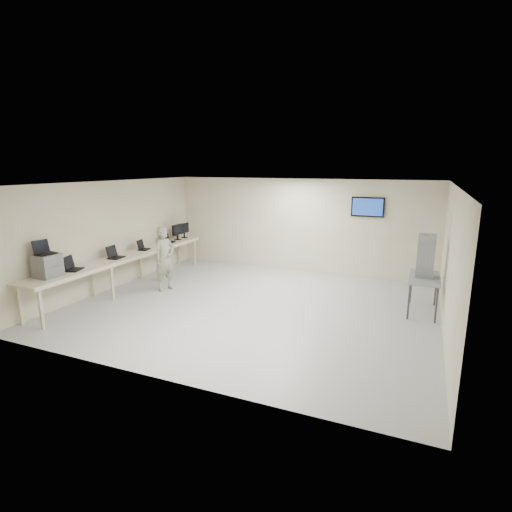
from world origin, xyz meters
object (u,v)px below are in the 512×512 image
at_px(equipment_box, 48,266).
at_px(soldier, 165,259).
at_px(workbench, 127,258).
at_px(side_table, 424,280).

distance_m(equipment_box, soldier, 2.80).
height_order(equipment_box, soldier, soldier).
bearing_deg(workbench, equipment_box, -91.56).
height_order(workbench, soldier, soldier).
distance_m(workbench, side_table, 7.28).
bearing_deg(equipment_box, side_table, 25.41).
relative_size(soldier, side_table, 1.24).
distance_m(soldier, side_table, 6.25).
height_order(soldier, side_table, soldier).
distance_m(equipment_box, side_table, 8.04).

